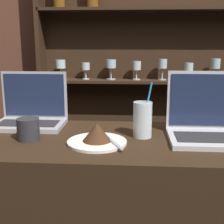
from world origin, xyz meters
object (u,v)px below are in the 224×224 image
object	(u,v)px
water_glass	(143,120)
coffee_cup	(28,129)
laptop_near	(31,113)
laptop_far	(208,124)
cake_plate	(97,136)

from	to	relation	value
water_glass	coffee_cup	world-z (taller)	water_glass
laptop_near	laptop_far	distance (m)	0.76
water_glass	coffee_cup	xyz separation A→B (m)	(-0.44, -0.07, -0.03)
laptop_near	laptop_far	size ratio (longest dim) A/B	0.98
laptop_near	cake_plate	distance (m)	0.41
laptop_far	coffee_cup	world-z (taller)	laptop_far
laptop_near	coffee_cup	distance (m)	0.22
laptop_far	water_glass	world-z (taller)	laptop_far
cake_plate	water_glass	size ratio (longest dim) A/B	1.02
laptop_far	cake_plate	size ratio (longest dim) A/B	1.40
laptop_near	laptop_far	world-z (taller)	laptop_far
cake_plate	water_glass	world-z (taller)	water_glass
laptop_far	laptop_near	bearing A→B (deg)	169.20
laptop_near	coffee_cup	size ratio (longest dim) A/B	3.55
water_glass	coffee_cup	bearing A→B (deg)	-171.16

